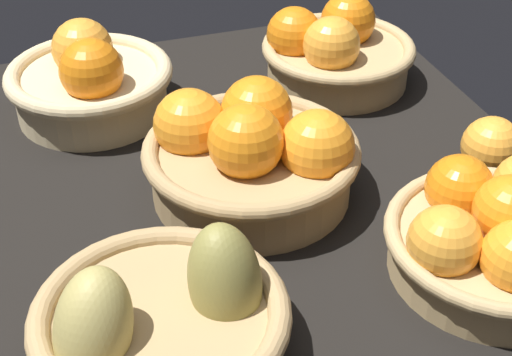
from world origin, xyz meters
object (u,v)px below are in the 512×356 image
at_px(basket_center, 253,153).
at_px(basket_near_right_pears, 162,321).
at_px(basket_far_right, 500,236).
at_px(loose_orange_front_gap, 491,146).
at_px(basket_far_left, 333,51).
at_px(basket_near_left, 90,80).

bearing_deg(basket_center, basket_near_right_pears, -36.62).
xyz_separation_m(basket_far_right, loose_orange_front_gap, (-0.15, 0.09, -0.01)).
height_order(basket_near_right_pears, loose_orange_front_gap, basket_near_right_pears).
height_order(basket_far_left, basket_near_left, basket_near_left).
bearing_deg(basket_far_left, loose_orange_front_gap, 17.76).
bearing_deg(loose_orange_front_gap, basket_near_left, -124.15).
height_order(basket_near_left, loose_orange_front_gap, basket_near_left).
bearing_deg(basket_center, basket_far_right, 42.78).
relative_size(basket_far_right, basket_far_left, 1.05).
bearing_deg(basket_far_left, basket_near_right_pears, -39.27).
bearing_deg(basket_near_left, basket_near_right_pears, -0.64).
bearing_deg(basket_center, basket_far_left, 138.40).
relative_size(basket_far_left, basket_center, 0.88).
xyz_separation_m(basket_far_left, loose_orange_front_gap, (0.27, 0.09, -0.01)).
xyz_separation_m(basket_center, loose_orange_front_gap, (0.05, 0.28, -0.02)).
bearing_deg(basket_center, loose_orange_front_gap, 79.33).
distance_m(basket_near_left, loose_orange_front_gap, 0.52).
distance_m(basket_center, basket_near_left, 0.28).
bearing_deg(basket_near_right_pears, loose_orange_front_gap, 109.39).
distance_m(basket_far_right, basket_center, 0.28).
bearing_deg(basket_near_left, basket_far_right, 37.32).
bearing_deg(basket_near_left, loose_orange_front_gap, 55.85).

